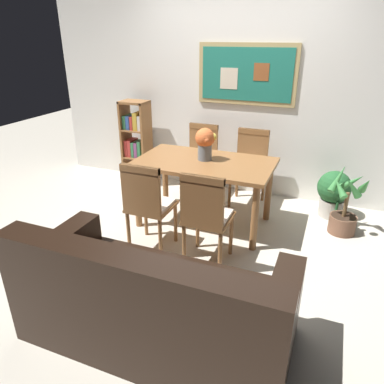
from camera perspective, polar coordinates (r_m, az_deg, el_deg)
The scene contains 12 objects.
ground_plane at distance 3.76m, azimuth 0.29°, elevation -7.52°, with size 12.00×12.00×0.00m, color beige.
wall_back_with_painting at distance 4.68m, azimuth 7.39°, elevation 15.61°, with size 5.20×0.14×2.60m.
dining_table at distance 3.83m, azimuth 2.00°, elevation 3.52°, with size 1.44×0.84×0.73m.
dining_chair_near_left at distance 3.36m, azimuth -7.15°, elevation -1.36°, with size 0.40×0.41×0.91m.
dining_chair_far_left at distance 4.64m, azimuth 1.39°, elevation 5.99°, with size 0.40×0.41×0.91m.
dining_chair_near_right at distance 3.12m, azimuth 2.19°, elevation -3.22°, with size 0.40×0.41×0.91m.
dining_chair_far_right at distance 4.45m, azimuth 9.21°, elevation 4.88°, with size 0.40×0.41×0.91m.
leather_couch at distance 2.51m, azimuth -6.22°, elevation -17.30°, with size 1.80×0.84×0.84m.
bookshelf at distance 5.07m, azimuth -8.76°, elevation 7.35°, with size 0.36×0.28×1.15m.
potted_ivy at distance 4.41m, azimuth 21.57°, elevation -0.02°, with size 0.38×0.38×0.59m.
potted_palm at distance 4.10m, azimuth 23.10°, elevation -2.66°, with size 0.42×0.39×0.72m.
flower_vase at distance 3.78m, azimuth 2.12°, elevation 7.98°, with size 0.22×0.21×0.34m.
Camera 1 is at (1.19, -2.99, 1.95)m, focal length 33.58 mm.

